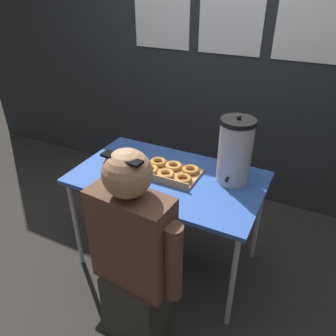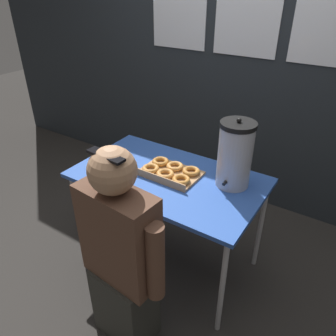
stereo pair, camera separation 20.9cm
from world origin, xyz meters
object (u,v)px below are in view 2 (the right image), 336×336
object	(u,v)px
donut_box	(170,172)
coffee_urn	(235,155)
person_seated	(121,257)
cell_phone	(117,176)

from	to	relation	value
donut_box	coffee_urn	world-z (taller)	coffee_urn
donut_box	person_seated	distance (m)	0.67
coffee_urn	cell_phone	xyz separation A→B (m)	(-0.66, -0.33, -0.20)
donut_box	cell_phone	distance (m)	0.35
donut_box	coffee_urn	distance (m)	0.44
donut_box	coffee_urn	xyz separation A→B (m)	(0.38, 0.11, 0.19)
donut_box	person_seated	world-z (taller)	person_seated
donut_box	coffee_urn	bearing A→B (deg)	17.46
coffee_urn	cell_phone	bearing A→B (deg)	-153.18
donut_box	cell_phone	bearing A→B (deg)	-140.88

